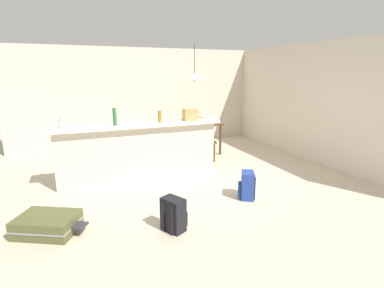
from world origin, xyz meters
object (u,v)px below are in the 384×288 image
suitcase_flat_olive (48,224)px  backpack_blue (247,186)px  bottle_clear (61,122)px  bottle_white (204,114)px  bottle_amber (160,117)px  bottle_green (115,117)px  pendant_lamp (194,77)px  dining_table (196,126)px  backpack_black (174,215)px  dining_chair_near_partition (203,137)px  grocery_bag (190,115)px

suitcase_flat_olive → backpack_blue: (2.77, -0.04, 0.09)m
bottle_clear → bottle_white: bottle_clear is taller
bottle_white → backpack_blue: bottle_white is taller
bottle_amber → suitcase_flat_olive: (-1.82, -1.39, -1.01)m
bottle_green → pendant_lamp: 2.52m
bottle_green → dining_table: (2.01, 1.30, -0.52)m
bottle_clear → bottle_amber: bearing=-2.1°
backpack_black → backpack_blue: same height
bottle_amber → dining_table: (1.22, 1.27, -0.48)m
bottle_clear → dining_table: (2.83, 1.22, -0.48)m
bottle_amber → suitcase_flat_olive: 2.50m
dining_table → backpack_black: size_ratio=2.62×
backpack_blue → dining_chair_near_partition: bearing=83.9°
bottle_green → backpack_blue: bottle_green is taller
bottle_amber → bottle_white: 0.90m
backpack_black → bottle_clear: bearing=121.8°
bottle_amber → pendant_lamp: pendant_lamp is taller
dining_table → pendant_lamp: 1.15m
grocery_bag → dining_chair_near_partition: 1.12m
dining_chair_near_partition → pendant_lamp: (0.05, 0.66, 1.28)m
suitcase_flat_olive → pendant_lamp: bearing=42.0°
grocery_bag → backpack_blue: 1.73m
dining_table → bottle_green: bearing=-147.1°
bottle_clear → dining_chair_near_partition: size_ratio=0.23×
bottle_white → suitcase_flat_olive: bottle_white is taller
grocery_bag → pendant_lamp: bearing=64.8°
pendant_lamp → bottle_white: bearing=-104.6°
grocery_bag → backpack_black: bearing=-117.3°
bottle_white → dining_table: bottle_white is taller
pendant_lamp → grocery_bag: bearing=-115.2°
bottle_amber → backpack_blue: bottle_amber is taller
bottle_white → dining_table: 1.33m
suitcase_flat_olive → backpack_blue: size_ratio=2.11×
backpack_black → grocery_bag: bearing=62.7°
dining_table → pendant_lamp: bearing=86.9°
bottle_clear → bottle_amber: size_ratio=1.02×
pendant_lamp → backpack_black: (-1.62, -3.26, -1.59)m
pendant_lamp → bottle_clear: bearing=-155.3°
backpack_blue → grocery_bag: bearing=104.6°
grocery_bag → backpack_blue: bearing=-75.4°
bottle_white → grocery_bag: bearing=-164.3°
bottle_white → dining_chair_near_partition: size_ratio=0.22×
backpack_black → bottle_amber: bearing=78.3°
bottle_amber → dining_chair_near_partition: (1.18, 0.71, -0.61)m
grocery_bag → dining_chair_near_partition: size_ratio=0.28×
bottle_clear → dining_table: bearing=23.3°
dining_chair_near_partition → backpack_black: bearing=-121.1°
bottle_green → backpack_black: bottle_green is taller
backpack_black → backpack_blue: bearing=19.5°
suitcase_flat_olive → bottle_white: bearing=28.3°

